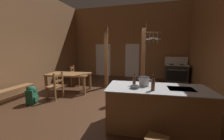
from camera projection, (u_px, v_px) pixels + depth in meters
ground_plane at (104, 103)px, 4.64m from camera, size 7.70×9.57×0.10m
wall_back at (127, 42)px, 8.54m from camera, size 7.70×0.14×4.33m
wall_left at (16, 38)px, 5.24m from camera, size 0.14×9.57×4.33m
glazed_door_back_left at (103, 60)px, 9.06m from camera, size 1.00×0.01×2.05m
glazed_panel_back_right at (132, 61)px, 8.56m from camera, size 0.84×0.01×2.05m
kitchen_island at (156, 108)px, 3.05m from camera, size 2.23×1.12×0.93m
stove_range at (176, 73)px, 7.29m from camera, size 1.19×0.89×1.32m
support_post_with_pot_rack at (144, 57)px, 5.18m from camera, size 0.66×0.24×2.68m
support_post_center at (106, 58)px, 6.18m from camera, size 0.14×0.14×2.68m
dining_table at (69, 76)px, 5.74m from camera, size 1.80×1.12×0.74m
ladderback_chair_near_window at (56, 86)px, 4.88m from camera, size 0.48×0.48×0.95m
ladderback_chair_by_post at (75, 76)px, 6.71m from camera, size 0.52×0.52×0.95m
bench_along_left_wall at (13, 92)px, 4.69m from camera, size 0.42×1.41×0.44m
backpack at (32, 94)px, 4.41m from camera, size 0.36×0.37×0.60m
stockpot_on_counter at (144, 81)px, 3.11m from camera, size 0.31×0.23×0.21m
mixing_bowl_on_counter at (135, 87)px, 2.92m from camera, size 0.18×0.18×0.07m
bottle_tall_on_counter at (134, 81)px, 3.15m from camera, size 0.07×0.07×0.27m
bottle_short_on_counter at (153, 84)px, 2.76m from camera, size 0.07×0.07×0.32m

